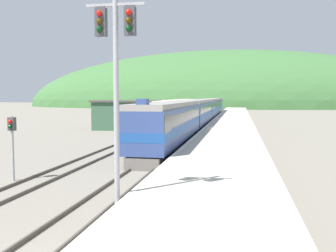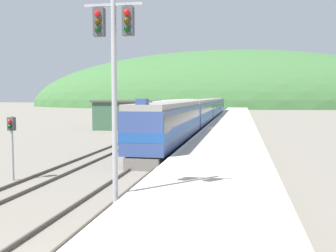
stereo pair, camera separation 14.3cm
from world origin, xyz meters
name	(u,v)px [view 1 (the left image)]	position (x,y,z in m)	size (l,w,h in m)	color
track_main	(210,119)	(0.00, 70.00, 0.08)	(1.52, 180.00, 0.16)	#4C443D
track_siding	(186,118)	(-4.67, 70.00, 0.08)	(1.52, 180.00, 0.16)	#4C443D
platform	(231,124)	(4.67, 50.00, 0.43)	(5.99, 140.00, 0.88)	#BCB5A5
distant_hills	(226,107)	(0.00, 163.73, 0.00)	(176.88, 79.60, 47.79)	#3D6B38
station_shed	(127,115)	(-9.44, 44.33, 1.99)	(8.30, 6.71, 3.95)	#385B42
express_train_lead_car	(170,124)	(0.00, 25.22, 2.20)	(2.85, 20.56, 4.37)	black
carriage_second	(197,113)	(0.00, 46.19, 2.18)	(2.84, 19.15, 4.01)	black
carriage_third	(208,109)	(0.00, 66.22, 2.18)	(2.84, 19.15, 4.01)	black
carriage_fourth	(215,106)	(0.00, 86.24, 2.18)	(2.84, 19.15, 4.01)	black
siding_train	(178,111)	(-4.67, 59.18, 2.01)	(2.90, 35.99, 3.90)	black
signal_mast_main	(116,63)	(1.31, 6.38, 5.74)	(2.20, 0.42, 8.73)	#9E9EA3
signal_post_siding	(12,134)	(-6.10, 11.42, 2.50)	(0.36, 0.42, 3.46)	#9E9EA3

